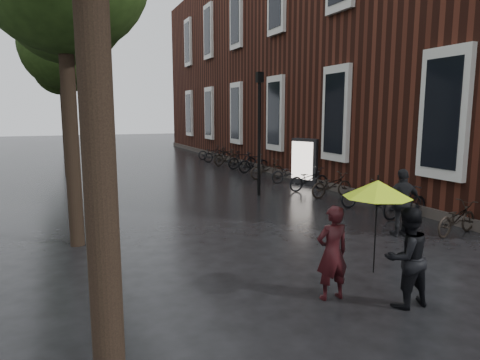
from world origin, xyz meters
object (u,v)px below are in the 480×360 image
person_burgundy (332,253)px  ad_lightbox (305,161)px  parked_bicycles (275,170)px  lamp_post (259,122)px  person_black (406,257)px  pedestrian_walking (402,203)px

person_burgundy → ad_lightbox: size_ratio=0.80×
parked_bicycles → lamp_post: size_ratio=4.44×
lamp_post → parked_bicycles: bearing=53.6°
person_burgundy → lamp_post: lamp_post is taller
person_black → pedestrian_walking: bearing=-132.1°
parked_bicycles → ad_lightbox: size_ratio=10.15×
pedestrian_walking → ad_lightbox: 7.90m
ad_lightbox → lamp_post: bearing=-174.8°
parked_bicycles → ad_lightbox: bearing=-70.3°
person_burgundy → pedestrian_walking: pedestrian_walking is taller
person_black → ad_lightbox: ad_lightbox is taller
parked_bicycles → lamp_post: 4.41m
person_black → pedestrian_walking: size_ratio=0.95×
pedestrian_walking → person_burgundy: bearing=45.3°
pedestrian_walking → person_black: bearing=60.1°
person_black → ad_lightbox: bearing=-113.1°
person_black → lamp_post: bearing=-100.8°
person_black → ad_lightbox: size_ratio=0.82×
person_burgundy → parked_bicycles: (5.01, 11.68, -0.32)m
pedestrian_walking → lamp_post: bearing=-68.6°
person_black → parked_bicycles: person_black is taller
ad_lightbox → lamp_post: (-2.83, -1.42, 1.73)m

